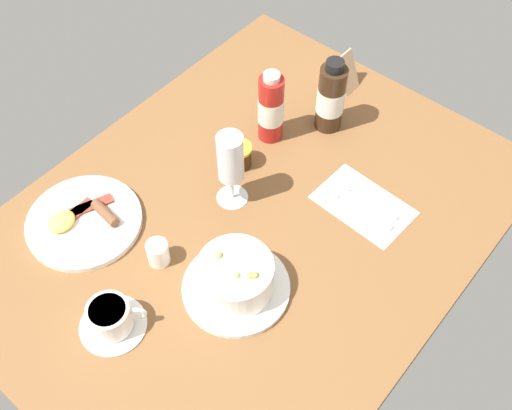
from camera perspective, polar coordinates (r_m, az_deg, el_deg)
The scene contains 11 objects.
ground_plane at distance 128.49cm, azimuth -0.59°, elevation -1.67°, with size 110.00×84.00×3.00cm, color brown.
porridge_bowl at distance 114.81cm, azimuth -1.89°, elevation -6.77°, with size 20.54×20.54×9.27cm.
cutlery_setting at distance 131.25cm, azimuth 9.76°, elevation 0.17°, with size 13.59×20.30×0.90cm.
coffee_cup at distance 115.11cm, azimuth -13.25°, elevation -10.15°, with size 12.35×12.35×6.48cm.
creamer_jug at distance 120.89cm, azimuth -9.02°, elevation -4.34°, with size 5.18×4.31×5.84cm.
wine_glass at distance 121.55cm, azimuth -2.37°, elevation 4.09°, with size 6.68×6.68×18.35cm.
jam_jar at distance 134.41cm, azimuth -1.54°, elevation 4.59°, with size 5.47×5.47×5.59cm.
sauce_bottle_brown at distance 139.76cm, azimuth 6.93°, elevation 9.83°, with size 6.27×6.27×18.61cm.
sauce_bottle_red at distance 136.43cm, azimuth 1.38°, elevation 8.93°, with size 5.71×5.71×18.04cm.
breakfast_plate at distance 130.63cm, azimuth -15.67°, elevation -1.44°, with size 23.58×23.58×3.70cm.
menu_card at distance 152.99cm, azimuth 7.96°, elevation 12.31°, with size 5.34×7.76×9.56cm.
Camera 1 is at (-55.90, -48.82, 103.39)cm, focal length 43.30 mm.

